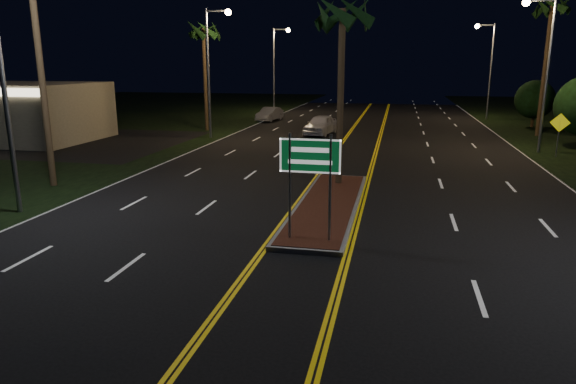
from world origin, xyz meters
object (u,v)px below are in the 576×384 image
(palm_median, at_px, (343,14))
(shrub_far, at_px, (535,99))
(streetlight_right_far, at_px, (488,60))
(palm_right_far, at_px, (552,8))
(streetlight_left_near, at_px, (9,53))
(warning_sign, at_px, (559,129))
(streetlight_left_far, at_px, (277,60))
(highway_sign, at_px, (310,166))
(streetlight_left_mid, at_px, (213,58))
(car_far, at_px, (270,113))
(streetlight_right_mid, at_px, (542,57))
(median_island, at_px, (328,205))
(car_near, at_px, (321,123))
(palm_left_far, at_px, (203,32))

(palm_median, height_order, shrub_far, palm_median)
(streetlight_right_far, distance_m, palm_right_far, 12.69)
(streetlight_left_near, xyz_separation_m, warning_sign, (22.18, 16.39, -3.99))
(streetlight_left_far, distance_m, palm_right_far, 27.50)
(warning_sign, bearing_deg, streetlight_left_near, -128.02)
(highway_sign, distance_m, shrub_far, 35.96)
(streetlight_left_mid, xyz_separation_m, shrub_far, (24.41, 12.00, -3.32))
(palm_right_far, relative_size, car_far, 2.30)
(streetlight_left_far, bearing_deg, car_far, -82.12)
(palm_right_far, bearing_deg, streetlight_left_far, 149.12)
(palm_right_far, bearing_deg, streetlight_right_mid, -105.29)
(median_island, relative_size, palm_median, 1.23)
(streetlight_left_near, height_order, palm_median, streetlight_left_near)
(palm_right_far, relative_size, warning_sign, 4.04)
(palm_median, bearing_deg, warning_sign, 40.54)
(car_near, bearing_deg, palm_left_far, -174.92)
(streetlight_right_mid, relative_size, palm_right_far, 0.87)
(streetlight_left_mid, relative_size, shrub_far, 2.27)
(streetlight_left_near, height_order, warning_sign, streetlight_left_near)
(shrub_far, bearing_deg, car_far, -179.90)
(palm_right_far, distance_m, shrub_far, 9.13)
(palm_median, distance_m, shrub_far, 29.41)
(streetlight_right_mid, distance_m, palm_median, 15.73)
(highway_sign, height_order, shrub_far, shrub_far)
(car_near, bearing_deg, car_far, 134.64)
(median_island, height_order, warning_sign, warning_sign)
(streetlight_left_mid, relative_size, palm_median, 1.08)
(highway_sign, distance_m, streetlight_left_far, 42.67)
(streetlight_left_mid, relative_size, car_near, 1.71)
(median_island, relative_size, car_near, 1.95)
(shrub_far, bearing_deg, streetlight_left_near, -127.34)
(palm_left_far, relative_size, palm_right_far, 0.85)
(median_island, distance_m, highway_sign, 4.80)
(car_near, bearing_deg, median_island, -71.80)
(palm_median, xyz_separation_m, warning_sign, (11.56, 9.89, -5.61))
(streetlight_right_far, relative_size, palm_left_far, 1.02)
(streetlight_left_mid, xyz_separation_m, streetlight_right_mid, (21.23, -2.00, 0.00))
(streetlight_right_far, height_order, palm_right_far, palm_right_far)
(median_island, bearing_deg, streetlight_right_mid, 54.72)
(palm_left_far, height_order, shrub_far, palm_left_far)
(palm_left_far, xyz_separation_m, shrub_far, (26.60, 8.00, -5.41))
(highway_sign, relative_size, car_far, 0.72)
(streetlight_left_mid, xyz_separation_m, palm_median, (10.61, -13.50, 1.62))
(highway_sign, height_order, palm_left_far, palm_left_far)
(palm_right_far, bearing_deg, palm_left_far, -175.53)
(streetlight_left_far, bearing_deg, streetlight_left_mid, -90.00)
(highway_sign, bearing_deg, palm_right_far, 64.80)
(median_island, height_order, palm_median, palm_median)
(palm_median, bearing_deg, streetlight_left_far, 107.58)
(palm_left_far, distance_m, shrub_far, 28.30)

